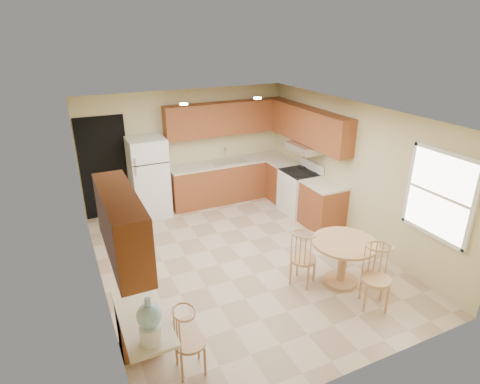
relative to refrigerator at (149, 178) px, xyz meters
name	(u,v)px	position (x,y,z in m)	size (l,w,h in m)	color
floor	(241,259)	(0.95, -2.40, -0.83)	(5.50, 5.50, 0.00)	#C0A88B
ceiling	(241,114)	(0.95, -2.40, 1.67)	(4.50, 5.50, 0.02)	white
wall_back	(187,148)	(0.95, 0.35, 0.42)	(4.50, 0.02, 2.50)	#C7BA86
wall_front	(356,284)	(0.95, -5.15, 0.42)	(4.50, 0.02, 2.50)	#C7BA86
wall_left	(94,218)	(-1.30, -2.40, 0.42)	(0.02, 5.50, 2.50)	#C7BA86
wall_right	(352,171)	(3.20, -2.40, 0.42)	(0.02, 5.50, 2.50)	#C7BA86
doorway	(105,168)	(-0.80, 0.34, 0.22)	(0.90, 0.02, 2.10)	black
base_cab_back	(230,181)	(1.83, 0.05, -0.39)	(2.75, 0.60, 0.87)	brown
counter_back	(229,162)	(1.83, 0.05, 0.06)	(2.75, 0.63, 0.04)	beige
base_cab_right_a	(284,182)	(2.90, -0.54, -0.39)	(0.60, 0.59, 0.87)	brown
counter_right_a	(285,163)	(2.90, -0.54, 0.06)	(0.63, 0.59, 0.04)	beige
base_cab_right_b	(322,207)	(2.90, -2.00, -0.39)	(0.60, 0.80, 0.87)	brown
counter_right_b	(324,185)	(2.90, -2.00, 0.06)	(0.63, 0.80, 0.04)	beige
upper_cab_back	(226,118)	(1.83, 0.19, 1.02)	(2.75, 0.33, 0.70)	brown
upper_cab_right	(309,126)	(3.04, -1.19, 1.02)	(0.33, 2.42, 0.70)	brown
upper_cab_left	(122,226)	(-1.13, -4.00, 1.02)	(0.33, 1.40, 0.70)	brown
sink	(228,161)	(1.80, 0.05, 0.08)	(0.78, 0.44, 0.01)	silver
range_hood	(305,148)	(2.95, -1.22, 0.59)	(0.50, 0.76, 0.14)	silver
desk_pedestal	(139,324)	(-1.05, -3.72, -0.47)	(0.48, 0.42, 0.72)	brown
desk_top	(143,317)	(-1.05, -4.10, -0.08)	(0.50, 1.20, 0.04)	beige
window	(440,195)	(3.18, -4.25, 0.67)	(0.06, 1.12, 1.30)	white
can_light_a	(184,104)	(0.45, -1.20, 1.66)	(0.14, 0.14, 0.02)	white
can_light_b	(257,98)	(1.85, -1.20, 1.66)	(0.14, 0.14, 0.02)	white
refrigerator	(149,178)	(0.00, 0.00, 0.00)	(0.73, 0.71, 1.66)	white
stove	(299,192)	(2.88, -1.22, -0.36)	(0.65, 0.76, 1.09)	white
dining_table	(343,256)	(2.06, -3.68, -0.35)	(0.98, 0.98, 0.73)	tan
chair_table_a	(307,255)	(1.51, -3.51, -0.29)	(0.39, 0.49, 0.88)	tan
chair_table_b	(382,275)	(2.11, -4.42, -0.25)	(0.42, 0.48, 0.94)	tan
chair_desk	(192,339)	(-0.60, -4.40, -0.32)	(0.37, 0.48, 0.84)	tan
water_crock	(150,322)	(-1.05, -4.52, 0.17)	(0.25, 0.25, 0.52)	white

